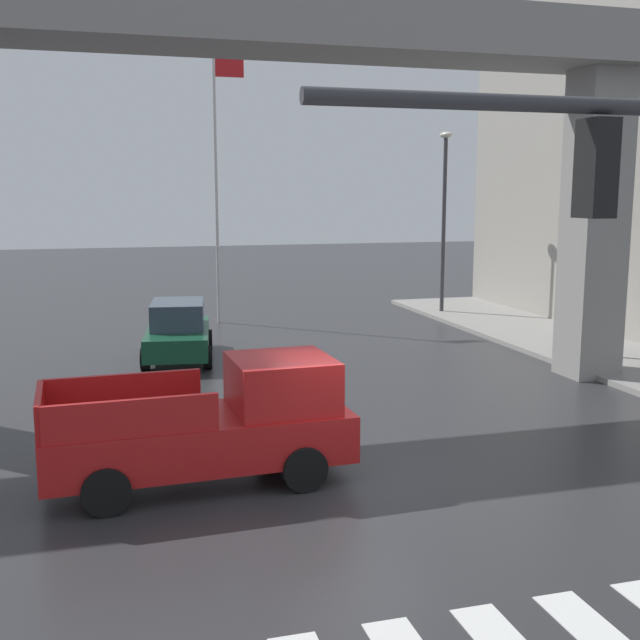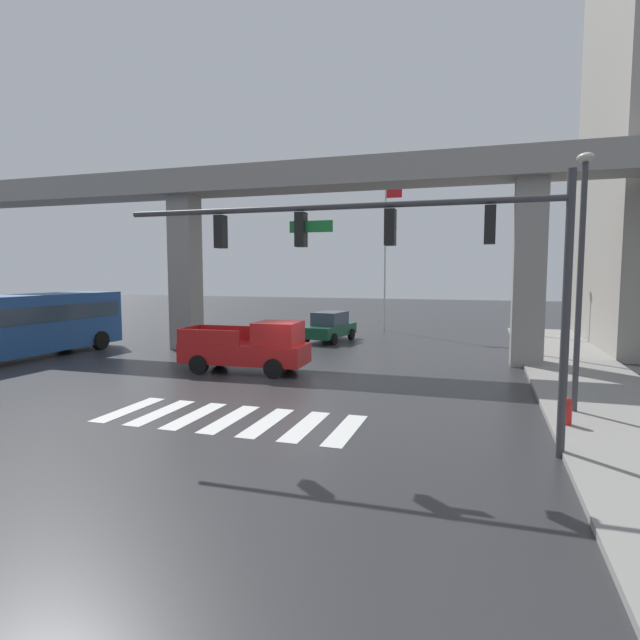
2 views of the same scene
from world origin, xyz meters
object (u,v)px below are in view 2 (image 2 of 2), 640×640
object	(u,v)px
sedan_dark_green	(330,327)
street_lamp_near_corner	(581,253)
street_lamp_mid_block	(541,261)
flagpole	(387,247)
city_bus	(18,323)
traffic_signal_mast	(396,245)
pickup_truck	(252,348)
street_lamp_far_north	(526,264)
fire_hydrant	(567,414)

from	to	relation	value
sedan_dark_green	street_lamp_near_corner	distance (m)	17.64
street_lamp_mid_block	flagpole	world-z (taller)	flagpole
city_bus	street_lamp_near_corner	world-z (taller)	street_lamp_near_corner
traffic_signal_mast	street_lamp_mid_block	xyz separation A→B (m)	(4.50, 14.05, -0.12)
street_lamp_near_corner	sedan_dark_green	bearing A→B (deg)	130.02
pickup_truck	street_lamp_mid_block	world-z (taller)	street_lamp_mid_block
traffic_signal_mast	street_lamp_far_north	xyz separation A→B (m)	(4.50, 22.61, -0.12)
city_bus	flagpole	size ratio (longest dim) A/B	1.10
traffic_signal_mast	fire_hydrant	distance (m)	6.30
city_bus	sedan_dark_green	size ratio (longest dim) A/B	2.42
sedan_dark_green	flagpole	world-z (taller)	flagpole
sedan_dark_green	traffic_signal_mast	world-z (taller)	traffic_signal_mast
sedan_dark_green	street_lamp_far_north	distance (m)	13.02
pickup_truck	city_bus	distance (m)	11.64
city_bus	street_lamp_mid_block	xyz separation A→B (m)	(23.01, 7.68, 2.83)
sedan_dark_green	street_lamp_near_corner	world-z (taller)	street_lamp_near_corner
pickup_truck	city_bus	size ratio (longest dim) A/B	0.48
traffic_signal_mast	street_lamp_mid_block	size ratio (longest dim) A/B	1.50
traffic_signal_mast	pickup_truck	bearing A→B (deg)	135.42
fire_hydrant	street_lamp_near_corner	bearing A→B (deg)	74.83
sedan_dark_green	traffic_signal_mast	xyz separation A→B (m)	(6.59, -16.88, 3.83)
street_lamp_near_corner	flagpole	distance (m)	21.41
traffic_signal_mast	street_lamp_near_corner	world-z (taller)	street_lamp_near_corner
street_lamp_mid_block	fire_hydrant	bearing A→B (deg)	-91.93
street_lamp_near_corner	street_lamp_mid_block	world-z (taller)	same
pickup_truck	city_bus	bearing A→B (deg)	-177.86
street_lamp_mid_block	street_lamp_far_north	xyz separation A→B (m)	(0.00, 8.57, 0.00)
street_lamp_mid_block	flagpole	xyz separation A→B (m)	(-8.89, 9.07, 1.18)
street_lamp_far_north	flagpole	world-z (taller)	flagpole
pickup_truck	traffic_signal_mast	size ratio (longest dim) A/B	0.48
traffic_signal_mast	fire_hydrant	bearing A→B (deg)	28.23
sedan_dark_green	street_lamp_far_north	bearing A→B (deg)	27.31
pickup_truck	street_lamp_far_north	size ratio (longest dim) A/B	0.71
sedan_dark_green	street_lamp_mid_block	size ratio (longest dim) A/B	0.62
city_bus	street_lamp_far_north	bearing A→B (deg)	35.22
city_bus	street_lamp_far_north	size ratio (longest dim) A/B	1.50
sedan_dark_green	traffic_signal_mast	size ratio (longest dim) A/B	0.41
pickup_truck	flagpole	xyz separation A→B (m)	(2.52, 16.32, 4.75)
street_lamp_mid_block	city_bus	bearing A→B (deg)	-161.55
pickup_truck	street_lamp_far_north	world-z (taller)	street_lamp_far_north
city_bus	flagpole	world-z (taller)	flagpole
city_bus	traffic_signal_mast	bearing A→B (deg)	-18.99
street_lamp_mid_block	fire_hydrant	world-z (taller)	street_lamp_mid_block
city_bus	fire_hydrant	xyz separation A→B (m)	(22.61, -4.17, -1.29)
traffic_signal_mast	street_lamp_near_corner	xyz separation A→B (m)	(4.50, 3.68, -0.12)
flagpole	fire_hydrant	bearing A→B (deg)	-67.92
city_bus	street_lamp_near_corner	bearing A→B (deg)	-6.68
traffic_signal_mast	sedan_dark_green	bearing A→B (deg)	111.33
sedan_dark_green	street_lamp_near_corner	bearing A→B (deg)	-49.98
street_lamp_mid_block	flagpole	size ratio (longest dim) A/B	0.73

